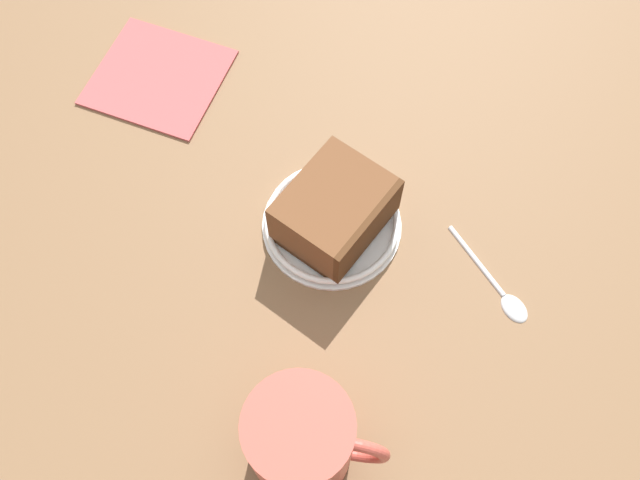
% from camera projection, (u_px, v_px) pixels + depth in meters
% --- Properties ---
extents(ground_plane, '(1.18, 1.18, 0.03)m').
position_uv_depth(ground_plane, '(303.00, 254.00, 0.68)').
color(ground_plane, brown).
extents(small_plate, '(0.13, 0.13, 0.01)m').
position_uv_depth(small_plate, '(332.00, 223.00, 0.67)').
color(small_plate, white).
rests_on(small_plate, ground_plane).
extents(cake_slice, '(0.12, 0.12, 0.06)m').
position_uv_depth(cake_slice, '(335.00, 210.00, 0.64)').
color(cake_slice, '#472814').
rests_on(cake_slice, small_plate).
extents(tea_mug, '(0.11, 0.08, 0.11)m').
position_uv_depth(tea_mug, '(302.00, 440.00, 0.53)').
color(tea_mug, '#BF4C3F').
rests_on(tea_mug, ground_plane).
extents(teaspoon, '(0.09, 0.09, 0.01)m').
position_uv_depth(teaspoon, '(503.00, 293.00, 0.64)').
color(teaspoon, silver).
rests_on(teaspoon, ground_plane).
extents(folded_napkin, '(0.15, 0.15, 0.01)m').
position_uv_depth(folded_napkin, '(158.00, 76.00, 0.75)').
color(folded_napkin, '#B24C4C').
rests_on(folded_napkin, ground_plane).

